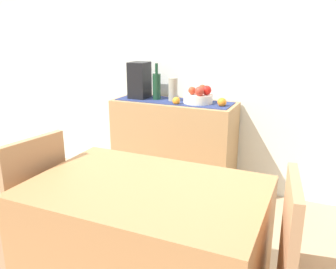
# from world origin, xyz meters

# --- Properties ---
(ground_plane) EXTENTS (6.40, 6.40, 0.02)m
(ground_plane) POSITION_xyz_m (0.00, 0.00, -0.01)
(ground_plane) COLOR tan
(ground_plane) RESTS_ON ground
(room_wall_rear) EXTENTS (6.40, 0.06, 2.70)m
(room_wall_rear) POSITION_xyz_m (0.00, 1.18, 1.35)
(room_wall_rear) COLOR silver
(room_wall_rear) RESTS_ON ground
(sideboard_console) EXTENTS (1.10, 0.42, 0.84)m
(sideboard_console) POSITION_xyz_m (-0.25, 0.92, 0.42)
(sideboard_console) COLOR tan
(sideboard_console) RESTS_ON ground
(table_runner) EXTENTS (1.04, 0.32, 0.01)m
(table_runner) POSITION_xyz_m (-0.25, 0.92, 0.85)
(table_runner) COLOR navy
(table_runner) RESTS_ON sideboard_console
(fruit_bowl) EXTENTS (0.25, 0.25, 0.07)m
(fruit_bowl) POSITION_xyz_m (-0.02, 0.92, 0.89)
(fruit_bowl) COLOR white
(fruit_bowl) RESTS_ON table_runner
(apple_upper) EXTENTS (0.08, 0.08, 0.08)m
(apple_upper) POSITION_xyz_m (0.05, 0.92, 0.96)
(apple_upper) COLOR red
(apple_upper) RESTS_ON fruit_bowl
(apple_right) EXTENTS (0.07, 0.07, 0.07)m
(apple_right) POSITION_xyz_m (-0.01, 0.98, 0.96)
(apple_right) COLOR #B0361A
(apple_right) RESTS_ON fruit_bowl
(apple_center) EXTENTS (0.07, 0.07, 0.07)m
(apple_center) POSITION_xyz_m (-0.07, 0.89, 0.96)
(apple_center) COLOR #BB391E
(apple_center) RESTS_ON fruit_bowl
(apple_front) EXTENTS (0.08, 0.08, 0.08)m
(apple_front) POSITION_xyz_m (0.01, 0.85, 0.96)
(apple_front) COLOR #B33325
(apple_front) RESTS_ON fruit_bowl
(wine_bottle) EXTENTS (0.07, 0.07, 0.33)m
(wine_bottle) POSITION_xyz_m (-0.42, 0.92, 0.97)
(wine_bottle) COLOR #1A3F27
(wine_bottle) RESTS_ON sideboard_console
(coffee_maker) EXTENTS (0.16, 0.18, 0.33)m
(coffee_maker) POSITION_xyz_m (-0.59, 0.92, 1.01)
(coffee_maker) COLOR black
(coffee_maker) RESTS_ON sideboard_console
(ceramic_vase) EXTENTS (0.08, 0.08, 0.21)m
(ceramic_vase) POSITION_xyz_m (-0.26, 0.92, 0.95)
(ceramic_vase) COLOR #9F9A86
(ceramic_vase) RESTS_ON sideboard_console
(orange_loose_near_bowl) EXTENTS (0.07, 0.07, 0.07)m
(orange_loose_near_bowl) POSITION_xyz_m (0.20, 0.88, 0.88)
(orange_loose_near_bowl) COLOR orange
(orange_loose_near_bowl) RESTS_ON sideboard_console
(orange_loose_mid) EXTENTS (0.07, 0.07, 0.07)m
(orange_loose_mid) POSITION_xyz_m (-0.18, 0.80, 0.88)
(orange_loose_mid) COLOR orange
(orange_loose_mid) RESTS_ON sideboard_console
(dining_table) EXTENTS (1.15, 0.76, 0.74)m
(dining_table) POSITION_xyz_m (0.22, -0.54, 0.37)
(dining_table) COLOR #B97D4C
(dining_table) RESTS_ON ground
(chair_near_window) EXTENTS (0.46, 0.46, 0.90)m
(chair_near_window) POSITION_xyz_m (-0.61, -0.54, 0.27)
(chair_near_window) COLOR tan
(chair_near_window) RESTS_ON ground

